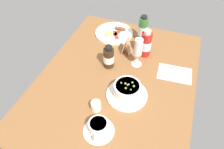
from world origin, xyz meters
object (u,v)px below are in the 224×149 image
cutlery_setting (174,73)px  sauce_bottle_red (146,44)px  menu_card (127,46)px  sauce_bottle_brown (109,58)px  wine_glass (138,49)px  sauce_bottle_green (143,30)px  coffee_cup (98,128)px  porridge_bowl (127,91)px  creamer_jug (96,106)px  breakfast_plate (114,33)px

cutlery_setting → sauce_bottle_red: 23.61cm
cutlery_setting → menu_card: (7.98, 30.63, 5.22)cm
sauce_bottle_brown → wine_glass: bearing=-65.2°
sauce_bottle_green → coffee_cup: bearing=178.8°
porridge_bowl → sauce_bottle_brown: sauce_bottle_brown is taller
sauce_bottle_brown → menu_card: bearing=-23.7°
coffee_cup → sauce_bottle_red: sauce_bottle_red is taller
porridge_bowl → wine_glass: size_ratio=1.18×
creamer_jug → menu_card: size_ratio=0.51×
wine_glass → sauce_bottle_red: size_ratio=1.01×
wine_glass → porridge_bowl: bearing=-176.6°
sauce_bottle_brown → breakfast_plate: size_ratio=0.55×
sauce_bottle_green → sauce_bottle_red: (-13.39, -5.33, -0.42)cm
sauce_bottle_green → breakfast_plate: size_ratio=0.71×
porridge_bowl → coffee_cup: porridge_bowl is taller
creamer_jug → sauce_bottle_green: (61.02, -7.19, 5.94)cm
sauce_bottle_green → creamer_jug: bearing=173.3°
wine_glass → sauce_bottle_red: (10.08, -2.38, -3.63)cm
coffee_cup → breakfast_plate: (72.31, 18.18, -2.21)cm
coffee_cup → wine_glass: size_ratio=0.80×
wine_glass → menu_card: (7.56, 8.58, -6.20)cm
cutlery_setting → creamer_jug: bearing=139.1°
porridge_bowl → cutlery_setting: size_ratio=1.08×
sauce_bottle_red → sauce_bottle_brown: (-16.98, 17.32, -1.71)cm
sauce_bottle_brown → coffee_cup: bearing=-165.7°
sauce_bottle_brown → menu_card: size_ratio=1.29×
breakfast_plate → menu_card: 22.15cm
wine_glass → sauce_bottle_green: size_ratio=0.98×
coffee_cup → sauce_bottle_brown: bearing=14.3°
porridge_bowl → breakfast_plate: bearing=26.3°
sauce_bottle_green → breakfast_plate: (0.63, 19.63, -7.56)cm
cutlery_setting → sauce_bottle_green: 35.54cm
sauce_bottle_green → menu_card: (-15.91, 5.63, -2.99)cm
cutlery_setting → breakfast_plate: (24.52, 44.63, 0.64)cm
creamer_jug → sauce_bottle_red: 49.55cm
sauce_bottle_green → menu_card: size_ratio=1.65×
sauce_bottle_green → breakfast_plate: bearing=88.2°
wine_glass → coffee_cup: bearing=174.8°
menu_card → breakfast_plate: bearing=40.2°
sauce_bottle_red → menu_card: (-2.52, 10.96, -2.57)cm
breakfast_plate → menu_card: size_ratio=2.34×
sauce_bottle_red → breakfast_plate: sauce_bottle_red is taller
coffee_cup → wine_glass: bearing=-5.2°
wine_glass → cutlery_setting: bearing=-91.1°
porridge_bowl → breakfast_plate: 54.40cm
porridge_bowl → sauce_bottle_red: size_ratio=1.19×
cutlery_setting → sauce_bottle_brown: 38.04cm
breakfast_plate → wine_glass: bearing=-136.9°
coffee_cup → menu_card: menu_card is taller
menu_card → cutlery_setting: bearing=-104.6°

